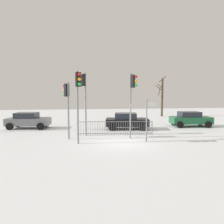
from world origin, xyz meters
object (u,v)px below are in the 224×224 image
Objects in this scene: traffic_light_rear_right at (67,98)px; traffic_light_foreground_right at (78,91)px; car_black_mid at (127,121)px; traffic_light_mid_right at (84,90)px; traffic_light_mid_left at (132,91)px; car_green_trailing at (190,119)px; bare_tree_left at (162,96)px; direction_sign_post at (147,118)px; car_grey_far at (28,120)px.

traffic_light_foreground_right is at bearing -105.26° from traffic_light_rear_right.
traffic_light_rear_right is 6.45m from car_black_mid.
traffic_light_mid_right is at bearing -138.48° from car_black_mid.
traffic_light_mid_left is (4.58, -0.54, 0.45)m from traffic_light_rear_right.
traffic_light_rear_right reaches higher than car_black_mid.
car_green_trailing is 0.69× the size of bare_tree_left.
traffic_light_foreground_right is (0.84, -1.70, 0.46)m from traffic_light_rear_right.
traffic_light_foreground_right reaches higher than direction_sign_post.
car_black_mid is (4.16, 5.16, -2.63)m from traffic_light_foreground_right.
traffic_light_foreground_right is at bearing -48.58° from car_grey_far.
car_grey_far is 18.21m from bare_tree_left.
traffic_light_mid_left reaches higher than car_black_mid.
car_grey_far is (-4.79, 6.80, -2.63)m from traffic_light_foreground_right.
car_grey_far is (-9.34, 6.60, -0.83)m from direction_sign_post.
traffic_light_mid_right is 5.26m from direction_sign_post.
car_black_mid is (5.00, 3.46, -2.17)m from traffic_light_rear_right.
direction_sign_post is at bearing -29.00° from car_grey_far.
traffic_light_mid_left is at bearing -87.18° from car_black_mid.
bare_tree_left is at bearing -147.37° from traffic_light_foreground_right.
traffic_light_mid_left is 4.80m from car_black_mid.
car_black_mid is at bearing -125.24° from bare_tree_left.
traffic_light_mid_right is 11.06m from car_green_trailing.
traffic_light_mid_left is 3.91m from traffic_light_foreground_right.
traffic_light_mid_right reaches higher than traffic_light_foreground_right.
car_grey_far is 15.42m from car_green_trailing.
traffic_light_rear_right is 1.41× the size of direction_sign_post.
car_green_trailing is (11.44, 4.13, -2.17)m from traffic_light_rear_right.
traffic_light_mid_left is 1.18× the size of car_green_trailing.
car_green_trailing is (15.39, -0.97, 0.00)m from car_grey_far.
car_black_mid is at bearing -77.63° from traffic_light_mid_right.
traffic_light_rear_right reaches higher than direction_sign_post.
traffic_light_foreground_right reaches higher than traffic_light_rear_right.
direction_sign_post is 0.71× the size of car_black_mid.
traffic_light_mid_right is at bearing -32.22° from car_grey_far.
direction_sign_post is 0.72× the size of car_grey_far.
car_grey_far is 0.70× the size of bare_tree_left.
car_grey_far is 0.99× the size of car_black_mid.
bare_tree_left is (10.89, 12.46, -0.67)m from traffic_light_mid_right.
car_green_trailing is at bearing 25.42° from direction_sign_post.
traffic_light_foreground_right is 12.38m from car_green_trailing.
traffic_light_rear_right is 4.63m from traffic_light_mid_left.
traffic_light_mid_left is 1.63× the size of direction_sign_post.
traffic_light_foreground_right reaches higher than car_green_trailing.
car_green_trailing is (6.05, 5.63, -0.83)m from direction_sign_post.
traffic_light_foreground_right is 18.89m from bare_tree_left.
traffic_light_rear_right is at bearing -57.13° from traffic_light_mid_left.
traffic_light_foreground_right is 4.90m from direction_sign_post.
car_green_trailing is at bearing -93.89° from bare_tree_left.
traffic_light_foreground_right is at bearing -120.00° from car_black_mid.
car_grey_far and car_green_trailing have the same top height.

